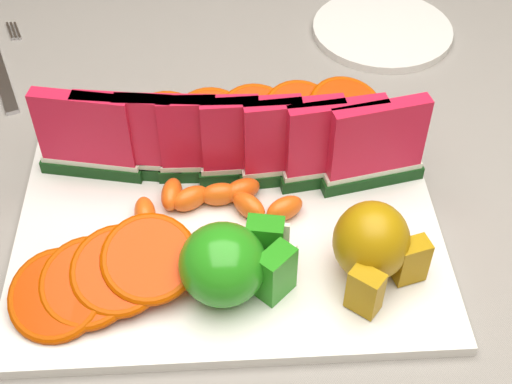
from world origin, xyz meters
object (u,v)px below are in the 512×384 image
object	(u,v)px
platter	(229,227)
fork	(2,68)
side_plate	(382,30)
apple_cluster	(231,263)
pear_cluster	(373,245)

from	to	relation	value
platter	fork	xyz separation A→B (m)	(-0.27, 0.28, -0.00)
platter	side_plate	size ratio (longest dim) A/B	2.11
platter	apple_cluster	xyz separation A→B (m)	(0.00, -0.08, 0.04)
platter	side_plate	distance (m)	0.39
pear_cluster	platter	bearing A→B (deg)	151.27
side_plate	fork	xyz separation A→B (m)	(-0.48, -0.05, -0.00)
platter	pear_cluster	world-z (taller)	pear_cluster
platter	side_plate	bearing A→B (deg)	57.65
side_plate	pear_cluster	bearing A→B (deg)	-102.18
apple_cluster	fork	size ratio (longest dim) A/B	0.59
pear_cluster	fork	xyz separation A→B (m)	(-0.39, 0.35, -0.05)
apple_cluster	pear_cluster	xyz separation A→B (m)	(0.12, 0.01, 0.01)
platter	fork	world-z (taller)	platter
side_plate	apple_cluster	bearing A→B (deg)	-117.16
platter	pear_cluster	xyz separation A→B (m)	(0.12, -0.07, 0.04)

